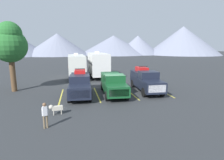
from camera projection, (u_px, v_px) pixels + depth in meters
The scene contains 14 objects.
ground_plane at pixel (115, 94), 17.80m from camera, with size 240.00×240.00×0.00m, color #2D3033.
pickup_truck_a at pixel (80, 84), 17.25m from camera, with size 2.29×5.90×2.51m.
pickup_truck_b at pixel (113, 83), 17.67m from camera, with size 2.32×5.97×2.07m.
pickup_truck_c at pixel (146, 80), 18.90m from camera, with size 2.29×5.98×2.58m.
lot_stripe_a at pixel (61, 96), 17.05m from camera, with size 0.12×5.50×0.01m, color gold.
lot_stripe_b at pixel (97, 94), 17.72m from camera, with size 0.12×5.50×0.01m, color gold.
lot_stripe_c at pixel (130, 93), 18.40m from camera, with size 0.12×5.50×0.01m, color gold.
lot_stripe_d at pixel (161, 91), 19.08m from camera, with size 0.12×5.50×0.01m, color gold.
camper_trailer_a at pixel (77, 65), 26.38m from camera, with size 2.56×8.48×3.68m.
camper_trailer_b at pixel (98, 64), 26.94m from camera, with size 2.70×7.88×3.94m.
person_a at pixel (45, 114), 10.30m from camera, with size 0.33×0.24×1.55m.
dog at pixel (55, 108), 12.42m from camera, with size 1.04×0.40×0.74m.
tree_a at pixel (10, 43), 18.00m from camera, with size 3.40×3.40×7.15m.
mountain_ridge at pixel (90, 43), 91.48m from camera, with size 146.99×47.06×14.96m.
Camera 1 is at (-3.68, -16.82, 4.76)m, focal length 28.57 mm.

